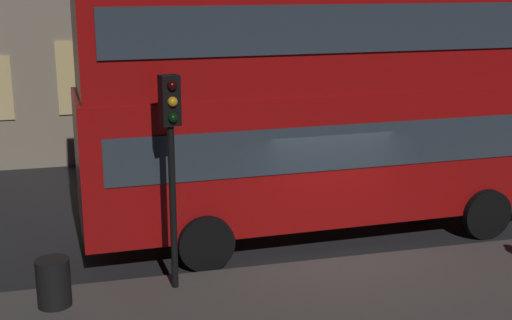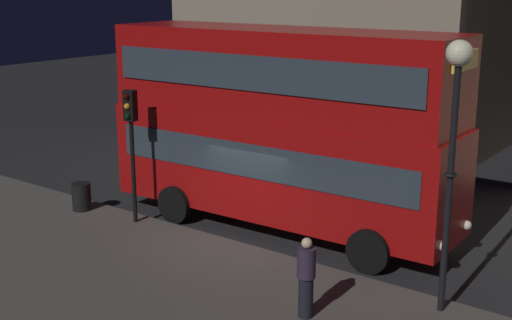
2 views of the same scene
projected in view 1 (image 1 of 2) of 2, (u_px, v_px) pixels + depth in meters
The scene contains 4 objects.
ground_plane at pixel (330, 255), 14.30m from camera, with size 80.00×80.00×0.00m, color #232326.
double_decker_bus at pixel (319, 93), 14.78m from camera, with size 10.18×3.12×5.57m.
traffic_light_near_kerb at pixel (171, 138), 11.86m from camera, with size 0.37×0.39×3.79m.
litter_bin at pixel (54, 283), 11.76m from camera, with size 0.57×0.57×0.82m, color black.
Camera 1 is at (-4.84, -12.54, 5.48)m, focal length 49.46 mm.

